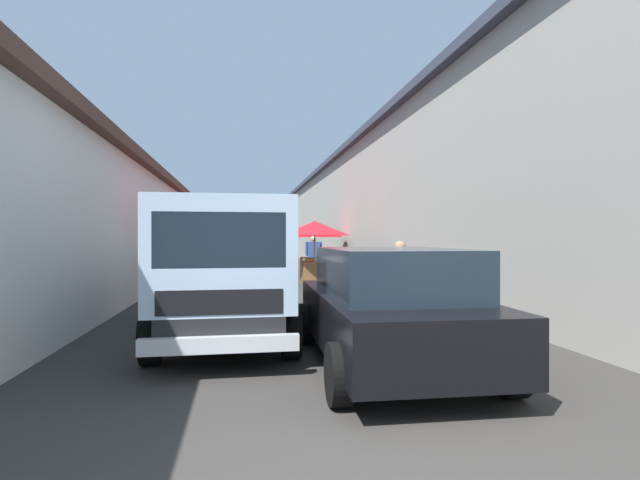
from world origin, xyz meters
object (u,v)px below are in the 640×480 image
(fruit_stall_near_left, at_px, (314,235))
(plastic_stool, at_px, (233,283))
(fruit_stall_far_left, at_px, (217,236))
(vendor_in_shade, at_px, (400,277))
(fruit_stall_near_right, at_px, (208,232))
(vendor_by_crates, at_px, (314,254))
(hatchback_car, at_px, (389,306))
(delivery_truck, at_px, (225,276))
(fruit_stall_far_right, at_px, (314,237))

(fruit_stall_near_left, relative_size, plastic_stool, 5.62)
(fruit_stall_far_left, distance_m, fruit_stall_near_left, 5.09)
(fruit_stall_near_left, bearing_deg, plastic_stool, 135.03)
(fruit_stall_far_left, relative_size, vendor_in_shade, 1.50)
(fruit_stall_near_right, bearing_deg, plastic_stool, -169.23)
(fruit_stall_near_right, bearing_deg, vendor_in_shade, -159.15)
(fruit_stall_near_left, bearing_deg, vendor_by_crates, -8.16)
(hatchback_car, height_order, vendor_by_crates, vendor_by_crates)
(vendor_in_shade, distance_m, plastic_stool, 6.06)
(fruit_stall_far_left, relative_size, fruit_stall_near_right, 0.88)
(delivery_truck, bearing_deg, fruit_stall_far_right, -13.79)
(fruit_stall_near_left, bearing_deg, hatchback_car, 176.33)
(fruit_stall_near_right, relative_size, delivery_truck, 0.53)
(fruit_stall_near_left, height_order, vendor_by_crates, fruit_stall_near_left)
(delivery_truck, bearing_deg, fruit_stall_near_right, 4.98)
(fruit_stall_far_right, distance_m, vendor_in_shade, 12.31)
(fruit_stall_far_right, bearing_deg, fruit_stall_near_right, 109.29)
(plastic_stool, bearing_deg, vendor_by_crates, -31.45)
(vendor_by_crates, bearing_deg, plastic_stool, 148.55)
(fruit_stall_near_left, bearing_deg, fruit_stall_far_left, 143.15)
(delivery_truck, distance_m, vendor_in_shade, 3.32)
(fruit_stall_near_left, height_order, plastic_stool, fruit_stall_near_left)
(fruit_stall_far_right, relative_size, vendor_by_crates, 1.62)
(hatchback_car, bearing_deg, plastic_stool, 14.66)
(fruit_stall_far_right, xyz_separation_m, fruit_stall_near_left, (-4.37, 0.64, 0.07))
(fruit_stall_far_left, xyz_separation_m, fruit_stall_near_left, (4.07, -3.05, 0.07))
(fruit_stall_far_left, relative_size, fruit_stall_near_left, 0.94)
(fruit_stall_near_left, xyz_separation_m, vendor_by_crates, (2.24, -0.32, -0.73))
(vendor_by_crates, relative_size, vendor_in_shade, 1.09)
(fruit_stall_far_left, relative_size, vendor_by_crates, 1.38)
(fruit_stall_far_left, bearing_deg, vendor_by_crates, -28.13)
(fruit_stall_far_right, bearing_deg, vendor_in_shade, 178.63)
(fruit_stall_near_right, xyz_separation_m, vendor_by_crates, (-0.60, -4.07, -0.84))
(vendor_in_shade, height_order, plastic_stool, vendor_in_shade)
(fruit_stall_far_right, xyz_separation_m, hatchback_car, (-14.82, 1.31, -0.88))
(fruit_stall_near_right, height_order, plastic_stool, fruit_stall_near_right)
(fruit_stall_far_left, xyz_separation_m, delivery_truck, (-5.16, -0.35, -0.58))
(fruit_stall_far_left, height_order, plastic_stool, fruit_stall_far_left)
(fruit_stall_near_left, relative_size, vendor_by_crates, 1.47)
(vendor_in_shade, relative_size, plastic_stool, 3.51)
(vendor_by_crates, bearing_deg, fruit_stall_far_left, 151.87)
(plastic_stool, bearing_deg, vendor_in_shade, -149.74)
(fruit_stall_far_right, xyz_separation_m, vendor_by_crates, (-2.14, 0.32, -0.66))
(fruit_stall_far_left, bearing_deg, delivery_truck, -176.11)
(fruit_stall_near_left, relative_size, delivery_truck, 0.50)
(fruit_stall_near_right, xyz_separation_m, hatchback_car, (-13.29, -3.08, -1.06))
(fruit_stall_far_left, bearing_deg, fruit_stall_near_left, -36.85)
(fruit_stall_near_left, xyz_separation_m, plastic_stool, (-2.70, 2.70, -1.36))
(fruit_stall_far_right, height_order, delivery_truck, fruit_stall_far_right)
(hatchback_car, xyz_separation_m, vendor_in_shade, (2.54, -1.01, 0.13))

